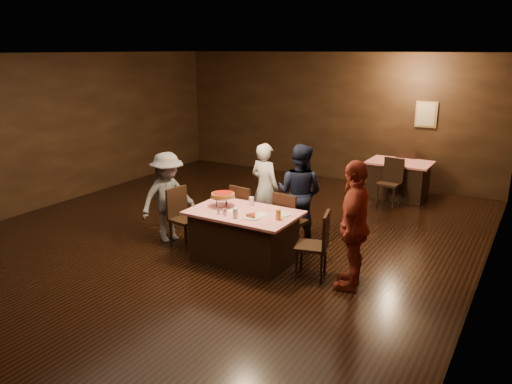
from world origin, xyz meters
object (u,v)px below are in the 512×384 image
(glass_back, at_px, (251,201))
(chair_far_right, at_px, (291,221))
(chair_far_left, at_px, (247,212))
(diner_red_shirt, at_px, (354,225))
(chair_back_far, at_px, (406,170))
(main_table, at_px, (244,236))
(back_table, at_px, (398,179))
(diner_grey_knit, at_px, (168,197))
(chair_end_right, at_px, (312,245))
(plate_empty, at_px, (282,214))
(chair_end_left, at_px, (185,218))
(diner_white_jacket, at_px, (265,188))
(glass_amber, at_px, (278,215))
(glass_front_left, at_px, (235,213))
(diner_navy_hoodie, at_px, (300,193))
(chair_back_near, at_px, (389,183))
(pizza_stand, at_px, (223,195))

(glass_back, bearing_deg, chair_far_right, 45.00)
(chair_far_left, relative_size, diner_red_shirt, 0.55)
(chair_far_left, relative_size, chair_back_far, 1.00)
(main_table, xyz_separation_m, chair_far_right, (0.40, 0.75, 0.09))
(back_table, height_order, diner_grey_knit, diner_grey_knit)
(chair_end_right, height_order, plate_empty, chair_end_right)
(chair_end_left, height_order, diner_white_jacket, diner_white_jacket)
(back_table, distance_m, diner_white_jacket, 3.57)
(chair_end_right, xyz_separation_m, glass_back, (-1.15, 0.30, 0.37))
(chair_far_left, distance_m, chair_end_right, 1.68)
(diner_grey_knit, distance_m, diner_red_shirt, 3.19)
(plate_empty, distance_m, glass_amber, 0.22)
(back_table, bearing_deg, glass_front_left, -101.99)
(back_table, height_order, chair_back_far, chair_back_far)
(chair_far_right, bearing_deg, diner_navy_hoodie, -76.66)
(diner_white_jacket, distance_m, glass_back, 1.03)
(chair_far_right, relative_size, diner_red_shirt, 0.55)
(diner_red_shirt, bearing_deg, diner_white_jacket, -131.07)
(chair_back_far, xyz_separation_m, glass_front_left, (-1.02, -5.42, 0.37))
(back_table, relative_size, chair_back_near, 1.37)
(chair_end_left, relative_size, diner_white_jacket, 0.61)
(diner_navy_hoodie, bearing_deg, glass_back, 64.09)
(chair_far_right, xyz_separation_m, glass_front_left, (-0.35, -1.05, 0.37))
(chair_end_left, bearing_deg, glass_front_left, -96.11)
(chair_back_near, height_order, diner_red_shirt, diner_red_shirt)
(diner_red_shirt, distance_m, glass_front_left, 1.67)
(chair_far_right, relative_size, chair_end_left, 1.00)
(glass_amber, bearing_deg, chair_far_right, 104.04)
(chair_far_left, relative_size, pizza_stand, 2.50)
(pizza_stand, distance_m, glass_back, 0.44)
(chair_far_right, bearing_deg, back_table, -93.91)
(chair_far_right, bearing_deg, diner_red_shirt, 156.01)
(chair_end_right, distance_m, diner_grey_knit, 2.61)
(chair_back_far, bearing_deg, back_table, 84.71)
(back_table, distance_m, chair_back_near, 0.71)
(chair_far_left, bearing_deg, main_table, 125.96)
(diner_white_jacket, distance_m, plate_empty, 1.46)
(glass_amber, bearing_deg, chair_back_near, 83.02)
(chair_far_left, bearing_deg, chair_end_right, 161.32)
(diner_white_jacket, height_order, glass_amber, diner_white_jacket)
(glass_amber, bearing_deg, main_table, 175.24)
(chair_end_left, height_order, diner_red_shirt, diner_red_shirt)
(back_table, bearing_deg, glass_back, -104.91)
(main_table, relative_size, diner_white_jacket, 1.03)
(main_table, bearing_deg, chair_back_far, 78.16)
(chair_back_near, xyz_separation_m, pizza_stand, (-1.47, -3.77, 0.48))
(back_table, height_order, glass_front_left, glass_front_left)
(chair_end_right, distance_m, diner_white_jacket, 1.97)
(main_table, xyz_separation_m, glass_back, (-0.05, 0.30, 0.46))
(chair_back_near, relative_size, glass_amber, 6.79)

